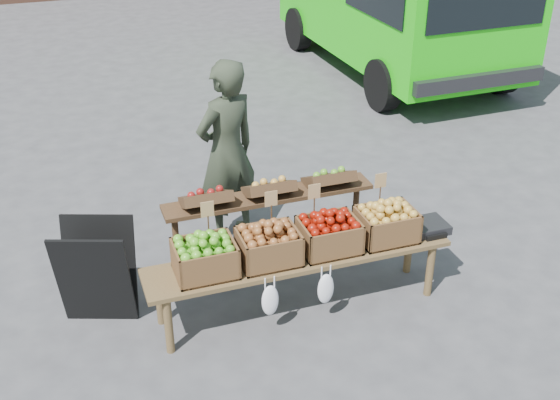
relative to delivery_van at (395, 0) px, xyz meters
name	(u,v)px	position (x,y,z in m)	size (l,w,h in m)	color
ground	(270,307)	(-4.12, -5.75, -1.19)	(80.00, 80.00, 0.00)	#47474A
delivery_van	(395,0)	(0.00, 0.00, 0.00)	(2.44, 5.32, 2.38)	#17CF0C
vendor	(227,152)	(-4.12, -4.41, -0.24)	(0.70, 0.46, 1.91)	#2A3224
chalkboard_sign	(97,273)	(-5.56, -5.40, -0.72)	(0.62, 0.34, 0.95)	black
back_table	(269,220)	(-3.92, -5.12, -0.67)	(2.10, 0.44, 1.04)	#402A18
display_bench	(299,282)	(-3.89, -5.84, -0.91)	(2.70, 0.56, 0.57)	brown
crate_golden_apples	(205,259)	(-4.71, -5.84, -0.48)	(0.50, 0.40, 0.28)	#43991A
crate_russet_pears	(269,247)	(-4.16, -5.84, -0.48)	(0.50, 0.40, 0.28)	brown
crate_red_apples	(329,235)	(-3.61, -5.84, -0.48)	(0.50, 0.40, 0.28)	#730502
crate_green_apples	(386,225)	(-3.06, -5.84, -0.48)	(0.50, 0.40, 0.28)	gold
weighing_scale	(428,226)	(-2.64, -5.84, -0.58)	(0.34, 0.30, 0.08)	black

